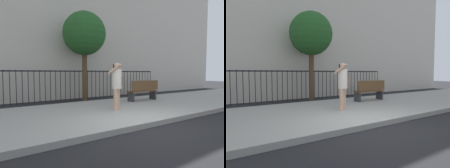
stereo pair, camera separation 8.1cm
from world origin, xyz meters
TOP-DOWN VIEW (x-y plane):
  - ground_plane at (0.00, 0.00)m, footprint 60.00×60.00m
  - sidewalk at (0.00, 2.20)m, footprint 28.00×4.40m
  - iron_fence at (0.00, 5.90)m, footprint 12.03×0.04m
  - pedestrian_on_phone at (0.33, 1.89)m, footprint 0.72×0.62m
  - street_bench at (2.64, 3.00)m, footprint 1.60×0.45m
  - street_tree_near at (0.70, 5.32)m, footprint 2.20×2.20m

SIDE VIEW (x-z plane):
  - ground_plane at x=0.00m, z-range 0.00..0.00m
  - sidewalk at x=0.00m, z-range 0.00..0.15m
  - street_bench at x=2.64m, z-range 0.18..1.13m
  - iron_fence at x=0.00m, z-range 0.22..1.82m
  - pedestrian_on_phone at x=0.33m, z-range 0.28..1.95m
  - street_tree_near at x=0.70m, z-range 1.15..5.71m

